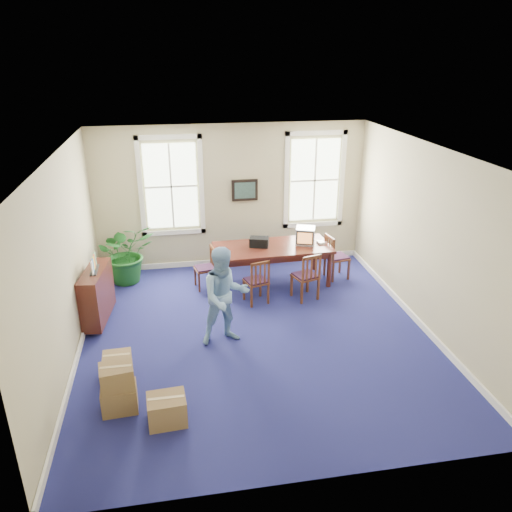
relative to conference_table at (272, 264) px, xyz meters
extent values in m
plane|color=navy|center=(-0.71, -2.06, -0.41)|extent=(6.50, 6.50, 0.00)
plane|color=white|center=(-0.71, -2.06, 2.79)|extent=(6.50, 6.50, 0.00)
plane|color=tan|center=(-0.71, 1.19, 1.19)|extent=(6.50, 0.00, 6.50)
plane|color=tan|center=(-0.71, -5.31, 1.19)|extent=(6.50, 0.00, 6.50)
plane|color=tan|center=(-3.71, -2.06, 1.19)|extent=(0.00, 6.50, 6.50)
plane|color=tan|center=(2.29, -2.06, 1.19)|extent=(0.00, 6.50, 6.50)
cube|color=white|center=(-0.71, 1.16, -0.35)|extent=(6.00, 0.04, 0.12)
cube|color=white|center=(-3.68, -2.06, -0.35)|extent=(0.04, 6.50, 0.12)
cube|color=white|center=(2.26, -2.06, -0.35)|extent=(0.04, 6.50, 0.12)
cube|color=white|center=(1.05, 0.00, 0.43)|extent=(0.15, 0.18, 0.04)
cube|color=black|center=(-0.28, 0.06, 0.51)|extent=(0.44, 0.35, 0.19)
imported|color=#7EAAD2|center=(-1.25, -2.15, 0.44)|extent=(0.93, 0.77, 1.71)
cube|color=#491D14|center=(-3.45, -1.08, 0.06)|extent=(0.49, 1.23, 0.94)
imported|color=#18531B|center=(-3.04, 0.60, 0.24)|extent=(1.43, 1.33, 1.31)
camera|label=1|loc=(-2.00, -9.49, 4.23)|focal=35.00mm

